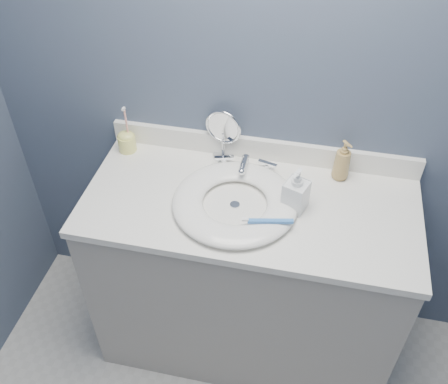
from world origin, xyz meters
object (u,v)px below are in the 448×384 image
(soap_bottle_amber, at_px, (342,160))
(toothbrush_holder, at_px, (127,141))
(makeup_mirror, at_px, (223,132))
(soap_bottle_clear, at_px, (296,190))

(soap_bottle_amber, xyz_separation_m, toothbrush_holder, (-0.85, -0.01, -0.04))
(makeup_mirror, xyz_separation_m, toothbrush_holder, (-0.39, -0.04, -0.07))
(soap_bottle_amber, height_order, toothbrush_holder, toothbrush_holder)
(soap_bottle_clear, height_order, toothbrush_holder, toothbrush_holder)
(makeup_mirror, bearing_deg, toothbrush_holder, -163.67)
(toothbrush_holder, bearing_deg, soap_bottle_clear, -15.52)
(soap_bottle_amber, distance_m, soap_bottle_clear, 0.25)
(makeup_mirror, relative_size, toothbrush_holder, 1.05)
(soap_bottle_clear, xyz_separation_m, toothbrush_holder, (-0.70, 0.19, -0.04))
(soap_bottle_clear, distance_m, toothbrush_holder, 0.73)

